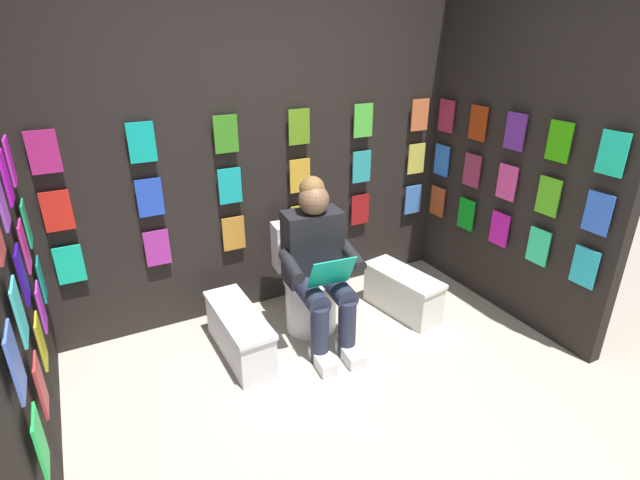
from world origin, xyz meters
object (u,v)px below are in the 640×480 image
(comic_longbox_near, at_px, (239,333))
(comic_longbox_far, at_px, (402,292))
(person_reading, at_px, (319,264))
(toilet, at_px, (307,284))

(comic_longbox_near, bearing_deg, comic_longbox_far, 175.78)
(comic_longbox_far, bearing_deg, comic_longbox_near, -12.17)
(person_reading, xyz_separation_m, comic_longbox_near, (0.57, -0.08, -0.43))
(person_reading, bearing_deg, comic_longbox_near, -2.21)
(comic_longbox_near, height_order, comic_longbox_far, comic_longbox_far)
(person_reading, distance_m, comic_longbox_near, 0.72)
(toilet, bearing_deg, comic_longbox_near, 19.46)
(person_reading, height_order, comic_longbox_near, person_reading)
(person_reading, height_order, comic_longbox_far, person_reading)
(comic_longbox_near, bearing_deg, person_reading, 171.07)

